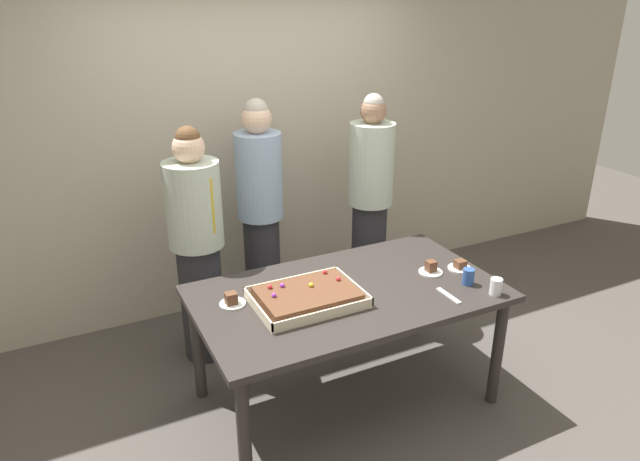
% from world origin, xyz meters
% --- Properties ---
extents(ground_plane, '(12.00, 12.00, 0.00)m').
position_xyz_m(ground_plane, '(0.00, 0.00, 0.00)').
color(ground_plane, '#4C4742').
extents(interior_back_panel, '(8.00, 0.12, 3.00)m').
position_xyz_m(interior_back_panel, '(0.00, 1.60, 1.50)').
color(interior_back_panel, '#B2A893').
rests_on(interior_back_panel, ground_plane).
extents(party_table, '(1.80, 1.03, 0.78)m').
position_xyz_m(party_table, '(0.00, 0.00, 0.70)').
color(party_table, '#2D2826').
rests_on(party_table, ground_plane).
extents(sheet_cake, '(0.61, 0.45, 0.10)m').
position_xyz_m(sheet_cake, '(-0.27, -0.02, 0.82)').
color(sheet_cake, beige).
rests_on(sheet_cake, party_table).
extents(plated_slice_near_left, '(0.15, 0.15, 0.08)m').
position_xyz_m(plated_slice_near_left, '(0.58, -0.02, 0.80)').
color(plated_slice_near_left, white).
rests_on(plated_slice_near_left, party_table).
extents(plated_slice_near_right, '(0.15, 0.15, 0.06)m').
position_xyz_m(plated_slice_near_right, '(0.78, -0.07, 0.80)').
color(plated_slice_near_right, white).
rests_on(plated_slice_near_right, party_table).
extents(plated_slice_far_left, '(0.15, 0.15, 0.08)m').
position_xyz_m(plated_slice_far_left, '(-0.67, 0.15, 0.81)').
color(plated_slice_far_left, white).
rests_on(plated_slice_far_left, party_table).
extents(drink_cup_nearest, '(0.07, 0.07, 0.10)m').
position_xyz_m(drink_cup_nearest, '(0.75, -0.42, 0.83)').
color(drink_cup_nearest, white).
rests_on(drink_cup_nearest, party_table).
extents(drink_cup_middle, '(0.07, 0.07, 0.10)m').
position_xyz_m(drink_cup_middle, '(0.69, -0.25, 0.83)').
color(drink_cup_middle, '#2D5199').
rests_on(drink_cup_middle, party_table).
extents(cake_server_utensil, '(0.03, 0.20, 0.01)m').
position_xyz_m(cake_server_utensil, '(0.49, -0.32, 0.78)').
color(cake_server_utensil, silver).
rests_on(cake_server_utensil, party_table).
extents(person_serving_front, '(0.34, 0.34, 1.74)m').
position_xyz_m(person_serving_front, '(-0.11, 1.14, 0.91)').
color(person_serving_front, '#28282D').
rests_on(person_serving_front, ground_plane).
extents(person_green_shirt_behind, '(0.34, 0.34, 1.75)m').
position_xyz_m(person_green_shirt_behind, '(0.71, 0.94, 0.91)').
color(person_green_shirt_behind, '#28282D').
rests_on(person_green_shirt_behind, ground_plane).
extents(person_striped_tie_right, '(0.37, 0.37, 1.65)m').
position_xyz_m(person_striped_tie_right, '(-0.66, 0.89, 0.85)').
color(person_striped_tie_right, '#28282D').
rests_on(person_striped_tie_right, ground_plane).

